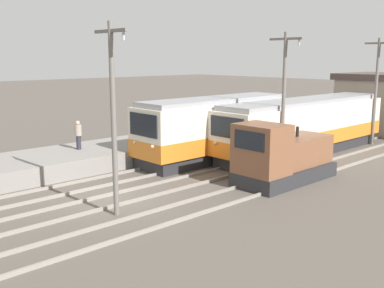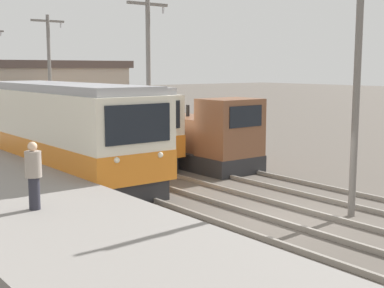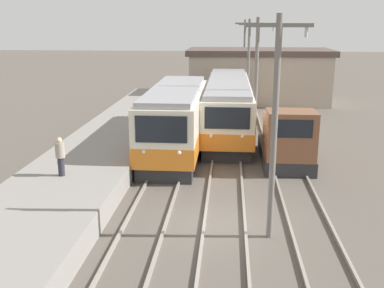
{
  "view_description": "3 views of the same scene",
  "coord_description": "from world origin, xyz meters",
  "px_view_note": "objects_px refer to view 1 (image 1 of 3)",
  "views": [
    {
      "loc": [
        15.77,
        -9.95,
        5.97
      ],
      "look_at": [
        -1.04,
        5.55,
        1.54
      ],
      "focal_mm": 42.0,
      "sensor_mm": 36.0,
      "label": 1
    },
    {
      "loc": [
        -11.05,
        -9.87,
        4.22
      ],
      "look_at": [
        1.2,
        5.88,
        1.36
      ],
      "focal_mm": 50.0,
      "sensor_mm": 36.0,
      "label": 2
    },
    {
      "loc": [
        0.24,
        -14.85,
        6.97
      ],
      "look_at": [
        -1.41,
        5.26,
        1.5
      ],
      "focal_mm": 42.0,
      "sensor_mm": 36.0,
      "label": 3
    }
  ],
  "objects_px": {
    "commuter_train_center": "(305,128)",
    "catenary_mast_near": "(113,113)",
    "catenary_mast_far": "(376,87)",
    "catenary_mast_mid": "(284,96)",
    "person_on_platform": "(78,134)",
    "shunting_locomotive": "(282,158)",
    "commuter_train_left": "(216,130)"
  },
  "relations": [
    {
      "from": "commuter_train_left",
      "to": "commuter_train_center",
      "type": "relative_size",
      "value": 0.74
    },
    {
      "from": "catenary_mast_near",
      "to": "commuter_train_center",
      "type": "bearing_deg",
      "value": 95.76
    },
    {
      "from": "commuter_train_center",
      "to": "person_on_platform",
      "type": "height_order",
      "value": "commuter_train_center"
    },
    {
      "from": "commuter_train_left",
      "to": "commuter_train_center",
      "type": "height_order",
      "value": "commuter_train_left"
    },
    {
      "from": "catenary_mast_far",
      "to": "shunting_locomotive",
      "type": "bearing_deg",
      "value": -83.21
    },
    {
      "from": "commuter_train_left",
      "to": "person_on_platform",
      "type": "xyz_separation_m",
      "value": [
        -3.88,
        -6.9,
        0.1
      ]
    },
    {
      "from": "catenary_mast_near",
      "to": "catenary_mast_far",
      "type": "xyz_separation_m",
      "value": [
        0.0,
        21.02,
        0.0
      ]
    },
    {
      "from": "commuter_train_center",
      "to": "person_on_platform",
      "type": "xyz_separation_m",
      "value": [
        -6.68,
        -12.01,
        0.19
      ]
    },
    {
      "from": "catenary_mast_mid",
      "to": "commuter_train_center",
      "type": "bearing_deg",
      "value": 108.78
    },
    {
      "from": "commuter_train_center",
      "to": "catenary_mast_near",
      "type": "distance_m",
      "value": 15.2
    },
    {
      "from": "shunting_locomotive",
      "to": "catenary_mast_near",
      "type": "distance_m",
      "value": 9.03
    },
    {
      "from": "catenary_mast_far",
      "to": "person_on_platform",
      "type": "bearing_deg",
      "value": -114.37
    },
    {
      "from": "commuter_train_center",
      "to": "shunting_locomotive",
      "type": "xyz_separation_m",
      "value": [
        3.0,
        -6.47,
        -0.4
      ]
    },
    {
      "from": "shunting_locomotive",
      "to": "person_on_platform",
      "type": "bearing_deg",
      "value": -150.22
    },
    {
      "from": "commuter_train_center",
      "to": "catenary_mast_near",
      "type": "xyz_separation_m",
      "value": [
        1.51,
        -14.94,
        2.34
      ]
    },
    {
      "from": "commuter_train_left",
      "to": "catenary_mast_near",
      "type": "xyz_separation_m",
      "value": [
        4.31,
        -9.84,
        2.25
      ]
    },
    {
      "from": "catenary_mast_near",
      "to": "catenary_mast_mid",
      "type": "relative_size",
      "value": 1.0
    },
    {
      "from": "commuter_train_center",
      "to": "catenary_mast_mid",
      "type": "relative_size",
      "value": 2.0
    },
    {
      "from": "shunting_locomotive",
      "to": "catenary_mast_far",
      "type": "bearing_deg",
      "value": 96.79
    },
    {
      "from": "commuter_train_left",
      "to": "catenary_mast_far",
      "type": "relative_size",
      "value": 1.48
    },
    {
      "from": "shunting_locomotive",
      "to": "catenary_mast_near",
      "type": "height_order",
      "value": "catenary_mast_near"
    },
    {
      "from": "shunting_locomotive",
      "to": "catenary_mast_mid",
      "type": "bearing_deg",
      "value": 126.3
    },
    {
      "from": "shunting_locomotive",
      "to": "catenary_mast_mid",
      "type": "xyz_separation_m",
      "value": [
        -1.49,
        2.03,
        2.74
      ]
    },
    {
      "from": "commuter_train_center",
      "to": "commuter_train_left",
      "type": "bearing_deg",
      "value": -118.75
    },
    {
      "from": "commuter_train_center",
      "to": "catenary_mast_mid",
      "type": "height_order",
      "value": "catenary_mast_mid"
    },
    {
      "from": "catenary_mast_far",
      "to": "catenary_mast_near",
      "type": "bearing_deg",
      "value": -90.0
    },
    {
      "from": "commuter_train_center",
      "to": "person_on_platform",
      "type": "distance_m",
      "value": 13.74
    },
    {
      "from": "catenary_mast_near",
      "to": "catenary_mast_mid",
      "type": "height_order",
      "value": "same"
    },
    {
      "from": "shunting_locomotive",
      "to": "person_on_platform",
      "type": "xyz_separation_m",
      "value": [
        -9.68,
        -5.54,
        0.59
      ]
    },
    {
      "from": "catenary_mast_far",
      "to": "person_on_platform",
      "type": "distance_m",
      "value": 19.96
    },
    {
      "from": "shunting_locomotive",
      "to": "person_on_platform",
      "type": "relative_size",
      "value": 3.5
    },
    {
      "from": "commuter_train_center",
      "to": "catenary_mast_far",
      "type": "height_order",
      "value": "catenary_mast_far"
    }
  ]
}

